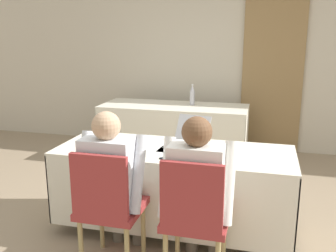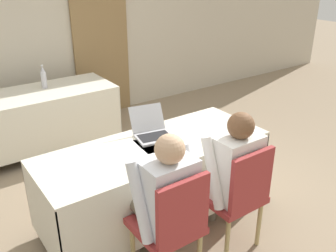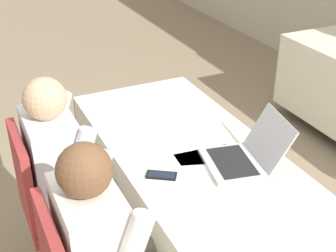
{
  "view_description": "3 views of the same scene",
  "coord_description": "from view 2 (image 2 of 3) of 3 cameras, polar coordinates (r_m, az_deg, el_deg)",
  "views": [
    {
      "loc": [
        0.72,
        -2.95,
        1.69
      ],
      "look_at": [
        0.0,
        -0.2,
        1.0
      ],
      "focal_mm": 40.0,
      "sensor_mm": 36.0,
      "label": 1
    },
    {
      "loc": [
        -1.53,
        -2.36,
        2.18
      ],
      "look_at": [
        0.0,
        -0.2,
        1.0
      ],
      "focal_mm": 40.0,
      "sensor_mm": 36.0,
      "label": 2
    },
    {
      "loc": [
        1.64,
        -0.97,
        1.99
      ],
      "look_at": [
        0.0,
        -0.2,
        1.0
      ],
      "focal_mm": 50.0,
      "sensor_mm": 36.0,
      "label": 3
    }
  ],
  "objects": [
    {
      "name": "paper_centre_table",
      "position": [
        3.14,
        -3.63,
        -3.18
      ],
      "size": [
        0.29,
        0.35,
        0.0
      ],
      "rotation": [
        0.0,
        0.0,
        -0.33
      ],
      "color": "white",
      "rests_on": "conference_table_near"
    },
    {
      "name": "paper_left_edge",
      "position": [
        3.18,
        -2.59,
        -2.79
      ],
      "size": [
        0.23,
        0.31,
        0.0
      ],
      "rotation": [
        0.0,
        0.0,
        -0.09
      ],
      "color": "white",
      "rests_on": "conference_table_near"
    },
    {
      "name": "conference_table_near",
      "position": [
        3.25,
        -2.04,
        -5.73
      ],
      "size": [
        2.0,
        0.77,
        0.75
      ],
      "color": "silver",
      "rests_on": "ground_plane"
    },
    {
      "name": "chair_near_right",
      "position": [
        2.99,
        10.55,
        -10.08
      ],
      "size": [
        0.44,
        0.44,
        0.93
      ],
      "rotation": [
        0.0,
        0.0,
        3.14
      ],
      "color": "tan",
      "rests_on": "ground_plane"
    },
    {
      "name": "paper_beside_laptop",
      "position": [
        3.4,
        6.27,
        -1.05
      ],
      "size": [
        0.28,
        0.34,
        0.0
      ],
      "rotation": [
        0.0,
        0.0,
        0.27
      ],
      "color": "white",
      "rests_on": "conference_table_near"
    },
    {
      "name": "laptop",
      "position": [
        3.3,
        -2.42,
        -0.83
      ],
      "size": [
        0.38,
        0.42,
        0.23
      ],
      "rotation": [
        0.0,
        0.0,
        -0.2
      ],
      "color": "#B7B7BC",
      "rests_on": "conference_table_near"
    },
    {
      "name": "conference_table_far",
      "position": [
        4.73,
        -20.26,
        2.61
      ],
      "size": [
        2.0,
        0.77,
        0.75
      ],
      "color": "silver",
      "rests_on": "ground_plane"
    },
    {
      "name": "cell_phone",
      "position": [
        2.99,
        0.63,
        -4.48
      ],
      "size": [
        0.13,
        0.15,
        0.01
      ],
      "rotation": [
        0.0,
        0.0,
        -0.59
      ],
      "color": "black",
      "rests_on": "conference_table_near"
    },
    {
      "name": "ground_plane",
      "position": [
        3.56,
        -1.9,
        -13.66
      ],
      "size": [
        24.0,
        24.0,
        0.0
      ],
      "primitive_type": "plane",
      "color": "gray"
    },
    {
      "name": "curtain_panel",
      "position": [
        5.56,
        -10.35,
        14.9
      ],
      "size": [
        0.84,
        0.04,
        2.65
      ],
      "color": "olive",
      "rests_on": "ground_plane"
    },
    {
      "name": "water_bottle",
      "position": [
        4.78,
        -18.43,
        7.02
      ],
      "size": [
        0.07,
        0.07,
        0.28
      ],
      "color": "#B7B7C1",
      "rests_on": "conference_table_far"
    },
    {
      "name": "wall_back",
      "position": [
        5.33,
        -18.66,
        13.94
      ],
      "size": [
        12.0,
        0.06,
        2.7
      ],
      "color": "beige",
      "rests_on": "ground_plane"
    },
    {
      "name": "chair_near_left",
      "position": [
        2.66,
        0.59,
        -14.67
      ],
      "size": [
        0.44,
        0.44,
        0.93
      ],
      "rotation": [
        0.0,
        0.0,
        3.14
      ],
      "color": "tan",
      "rests_on": "ground_plane"
    },
    {
      "name": "person_white_shirt",
      "position": [
        2.97,
        9.35,
        -6.65
      ],
      "size": [
        0.5,
        0.52,
        1.19
      ],
      "rotation": [
        0.0,
        0.0,
        3.14
      ],
      "color": "#665B4C",
      "rests_on": "ground_plane"
    },
    {
      "name": "person_checkered_shirt",
      "position": [
        2.63,
        -0.75,
        -10.79
      ],
      "size": [
        0.5,
        0.52,
        1.19
      ],
      "rotation": [
        0.0,
        0.0,
        3.14
      ],
      "color": "#665B4C",
      "rests_on": "ground_plane"
    }
  ]
}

